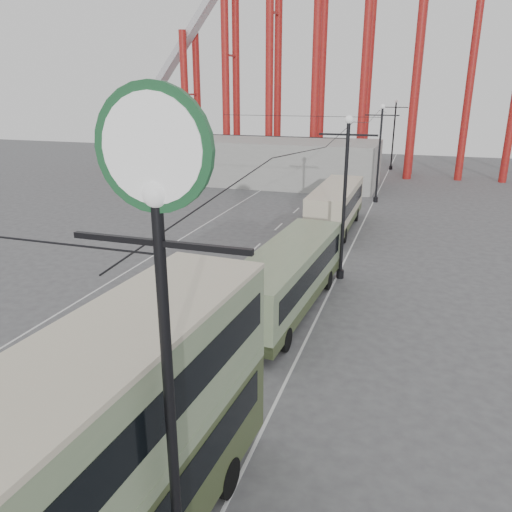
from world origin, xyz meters
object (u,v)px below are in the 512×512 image
(lamp_post_near, at_px, (161,269))
(double_decker_bus, at_px, (108,456))
(pedestrian, at_px, (224,301))
(single_decker_green, at_px, (288,276))
(single_decker_cream, at_px, (336,205))

(lamp_post_near, xyz_separation_m, double_decker_bus, (-1.74, 0.34, -4.50))
(pedestrian, bearing_deg, single_decker_green, -150.05)
(lamp_post_near, height_order, single_decker_cream, lamp_post_near)
(lamp_post_near, bearing_deg, single_decker_green, 96.61)
(single_decker_green, relative_size, pedestrian, 7.14)
(single_decker_green, distance_m, pedestrian, 3.38)
(double_decker_bus, xyz_separation_m, single_decker_cream, (-0.40, 31.35, -1.42))
(single_decker_green, xyz_separation_m, pedestrian, (-2.73, -1.71, -1.04))
(double_decker_bus, distance_m, single_decker_green, 15.33)
(double_decker_bus, bearing_deg, pedestrian, 104.87)
(single_decker_cream, bearing_deg, double_decker_bus, -89.21)
(lamp_post_near, height_order, double_decker_bus, lamp_post_near)
(single_decker_cream, bearing_deg, single_decker_green, -88.76)
(single_decker_green, distance_m, single_decker_cream, 16.10)
(lamp_post_near, xyz_separation_m, single_decker_green, (-1.81, 15.60, -5.99))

